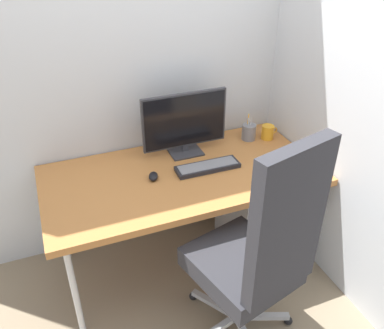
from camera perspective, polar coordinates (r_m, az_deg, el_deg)
The scene contains 12 objects.
ground_plane at distance 2.95m, azimuth -1.21°, elevation -13.13°, with size 8.00×8.00×0.00m, color gray.
wall_back at distance 2.60m, azimuth -5.18°, elevation 16.48°, with size 3.24×0.04×2.80m, color silver.
wall_side_right at distance 2.45m, azimuth 20.45°, elevation 13.69°, with size 0.04×2.39×2.80m, color silver.
desk at distance 2.51m, azimuth -1.38°, elevation -1.98°, with size 1.68×0.83×0.73m.
office_chair at distance 2.07m, azimuth 9.22°, elevation -12.21°, with size 0.64×0.64×1.33m.
filing_cabinet at distance 2.94m, azimuth 8.76°, elevation -6.30°, with size 0.39×0.48×0.57m.
monitor at distance 2.60m, azimuth -1.02°, elevation 5.90°, with size 0.56×0.17×0.41m.
keyboard at distance 2.52m, azimuth 2.20°, elevation -0.33°, with size 0.40×0.13×0.03m.
mouse at distance 2.43m, azimuth -5.43°, elevation -1.68°, with size 0.05×0.09×0.04m, color black.
pen_holder at distance 2.87m, azimuth 7.98°, elevation 4.56°, with size 0.10×0.10×0.18m.
notebook at distance 2.60m, azimuth 15.21°, elevation -0.59°, with size 0.10×0.22×0.02m, color beige.
coffee_mug at distance 2.90m, azimuth 10.58°, elevation 4.50°, with size 0.12×0.08×0.10m.
Camera 1 is at (-0.71, -1.96, 2.08)m, focal length 38.00 mm.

